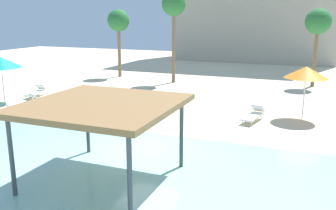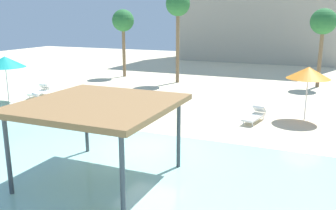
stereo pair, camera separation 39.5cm
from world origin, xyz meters
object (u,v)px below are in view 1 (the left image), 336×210
Objects in this scene: palm_tree_2 at (174,7)px; beach_umbrella_teal_2 at (1,62)px; shade_pavilion at (102,107)px; lounge_chair_6 at (36,92)px; beach_umbrella_orange_3 at (306,72)px; palm_tree_0 at (118,22)px; lounge_chair_0 at (254,115)px; palm_tree_1 at (318,23)px; lounge_chair_5 at (26,102)px.

beach_umbrella_teal_2 is at bearing -124.34° from palm_tree_2.
shade_pavilion is 14.78m from lounge_chair_6.
beach_umbrella_orange_3 is 16.97m from lounge_chair_6.
palm_tree_0 is at bearing 151.00° from beach_umbrella_orange_3.
shade_pavilion is 0.64× the size of palm_tree_2.
lounge_chair_0 is at bearing -36.94° from palm_tree_0.
shade_pavilion reaches higher than lounge_chair_0.
palm_tree_0 reaches higher than palm_tree_1.
lounge_chair_0 and lounge_chair_5 have the same top height.
lounge_chair_0 is at bearing 69.20° from shade_pavilion.
palm_tree_0 is 1.00× the size of palm_tree_1.
beach_umbrella_orange_3 is at bearing 60.99° from shade_pavilion.
shade_pavilion is 21.39m from palm_tree_1.
beach_umbrella_teal_2 is at bearing -72.44° from lounge_chair_0.
palm_tree_2 is (7.26, 10.63, 3.48)m from beach_umbrella_teal_2.
beach_umbrella_orange_3 is at bearing 121.34° from lounge_chair_5.
shade_pavilion is 1.65× the size of beach_umbrella_orange_3.
lounge_chair_0 is at bearing 117.72° from lounge_chair_5.
beach_umbrella_orange_3 is 0.48× the size of palm_tree_1.
lounge_chair_0 is at bearing 78.15° from lounge_chair_6.
palm_tree_1 is at bearing 12.64° from palm_tree_2.
palm_tree_0 is (1.74, 11.63, 2.26)m from beach_umbrella_teal_2.
beach_umbrella_teal_2 is at bearing -170.55° from beach_umbrella_orange_3.
lounge_chair_0 is 14.51m from lounge_chair_6.
beach_umbrella_orange_3 is at bearing -37.09° from palm_tree_2.
palm_tree_1 reaches higher than shade_pavilion.
palm_tree_2 is (-7.90, 9.09, 5.67)m from lounge_chair_0.
beach_umbrella_orange_3 is 15.83m from lounge_chair_5.
palm_tree_0 reaches higher than shade_pavilion.
lounge_chair_0 is 1.00× the size of lounge_chair_5.
lounge_chair_0 is 0.28× the size of palm_tree_2.
beach_umbrella_teal_2 is 0.49× the size of palm_tree_0.
lounge_chair_6 is (-1.51, 2.62, 0.00)m from lounge_chair_5.
lounge_chair_5 is 0.34× the size of palm_tree_0.
palm_tree_0 reaches higher than beach_umbrella_orange_3.
beach_umbrella_orange_3 is (17.48, 2.91, -0.05)m from beach_umbrella_teal_2.
palm_tree_0 is 0.82× the size of palm_tree_2.
shade_pavilion is at bearing -32.11° from beach_umbrella_teal_2.
palm_tree_0 is at bearing 81.47° from beach_umbrella_teal_2.
palm_tree_0 is at bearing -159.24° from lounge_chair_5.
lounge_chair_6 is (-11.11, 9.50, -2.17)m from shade_pavilion.
palm_tree_1 is (2.68, 11.46, 4.43)m from lounge_chair_0.
shade_pavilion is at bearing -62.20° from palm_tree_0.
lounge_chair_5 is at bearing -139.23° from palm_tree_1.
lounge_chair_5 is at bearing -167.42° from beach_umbrella_orange_3.
palm_tree_2 is (5.09, 11.14, 5.67)m from lounge_chair_5.
lounge_chair_0 is at bearing -149.45° from beach_umbrella_orange_3.
shade_pavilion is 2.30× the size of lounge_chair_5.
beach_umbrella_teal_2 is 17.72m from beach_umbrella_orange_3.
beach_umbrella_teal_2 is 0.40× the size of palm_tree_2.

